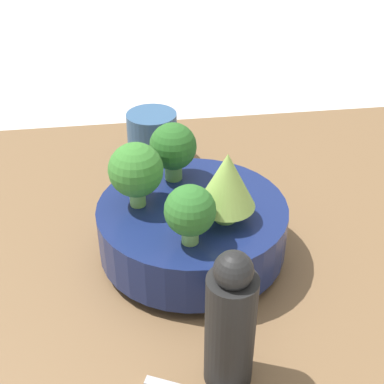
{
  "coord_description": "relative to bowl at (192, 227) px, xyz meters",
  "views": [
    {
      "loc": [
        -0.04,
        -0.54,
        0.5
      ],
      "look_at": [
        0.04,
        0.0,
        0.14
      ],
      "focal_mm": 50.0,
      "sensor_mm": 36.0,
      "label": 1
    }
  ],
  "objects": [
    {
      "name": "broccoli_floret_back",
      "position": [
        -0.02,
        0.07,
        0.08
      ],
      "size": [
        0.06,
        0.06,
        0.08
      ],
      "color": "#609347",
      "rests_on": "bowl"
    },
    {
      "name": "ground_plane",
      "position": [
        -0.04,
        -0.0,
        -0.08
      ],
      "size": [
        6.0,
        6.0,
        0.0
      ],
      "primitive_type": "plane",
      "color": "silver"
    },
    {
      "name": "pepper_mill",
      "position": [
        0.01,
        -0.2,
        0.03
      ],
      "size": [
        0.05,
        0.05,
        0.16
      ],
      "color": "black",
      "rests_on": "table"
    },
    {
      "name": "romanesco_piece_near",
      "position": [
        0.04,
        -0.04,
        0.09
      ],
      "size": [
        0.07,
        0.07,
        0.09
      ],
      "color": "#6BA34C",
      "rests_on": "bowl"
    },
    {
      "name": "bowl",
      "position": [
        0.0,
        0.0,
        0.0
      ],
      "size": [
        0.24,
        0.24,
        0.08
      ],
      "color": "navy",
      "rests_on": "table"
    },
    {
      "name": "broccoli_floret_left",
      "position": [
        -0.07,
        0.01,
        0.08
      ],
      "size": [
        0.07,
        0.07,
        0.08
      ],
      "color": "#7AB256",
      "rests_on": "bowl"
    },
    {
      "name": "broccoli_floret_front",
      "position": [
        -0.01,
        -0.07,
        0.08
      ],
      "size": [
        0.06,
        0.06,
        0.07
      ],
      "color": "#7AB256",
      "rests_on": "bowl"
    },
    {
      "name": "cup",
      "position": [
        -0.03,
        0.26,
        -0.0
      ],
      "size": [
        0.08,
        0.08,
        0.08
      ],
      "color": "#33567F",
      "rests_on": "table"
    },
    {
      "name": "table",
      "position": [
        -0.04,
        -0.0,
        -0.06
      ],
      "size": [
        1.09,
        0.82,
        0.04
      ],
      "color": "brown",
      "rests_on": "ground_plane"
    }
  ]
}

